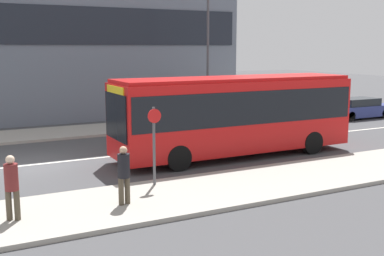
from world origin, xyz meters
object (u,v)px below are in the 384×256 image
parked_car_0 (290,114)px  street_lamp (208,40)px  city_bus (235,111)px  bus_stop_sign (154,140)px  pedestrian_near_stop (12,184)px  parked_car_1 (358,109)px  pedestrian_down_pavement (124,172)px

parked_car_0 → street_lamp: (-4.44, 1.94, 4.23)m
city_bus → bus_stop_sign: bearing=-151.0°
pedestrian_near_stop → street_lamp: bearing=-115.2°
bus_stop_sign → street_lamp: 13.24m
street_lamp → pedestrian_near_stop: bearing=-136.1°
street_lamp → parked_car_1: bearing=-10.8°
pedestrian_down_pavement → city_bus: bearing=-158.3°
parked_car_1 → street_lamp: 10.97m
bus_stop_sign → parked_car_1: bearing=25.6°
pedestrian_near_stop → bus_stop_sign: size_ratio=0.67×
city_bus → street_lamp: bearing=67.1°
city_bus → pedestrian_near_stop: size_ratio=6.05×
city_bus → street_lamp: size_ratio=1.28×
parked_car_0 → pedestrian_down_pavement: bearing=-144.3°
pedestrian_near_stop → street_lamp: 17.16m
parked_car_1 → street_lamp: (-9.93, 1.89, 4.26)m
pedestrian_down_pavement → bus_stop_sign: bearing=-149.3°
city_bus → parked_car_0: (7.33, 5.52, -1.23)m
pedestrian_down_pavement → bus_stop_sign: (1.50, 1.40, 0.53)m
parked_car_0 → pedestrian_near_stop: bearing=-149.7°
parked_car_1 → street_lamp: street_lamp is taller
city_bus → bus_stop_sign: size_ratio=4.09×
parked_car_0 → parked_car_1: parked_car_0 is taller
parked_car_0 → bus_stop_sign: 14.72m
pedestrian_down_pavement → street_lamp: 15.34m
city_bus → pedestrian_near_stop: 10.09m
parked_car_0 → bus_stop_sign: bearing=-145.4°
pedestrian_near_stop → pedestrian_down_pavement: bearing=-160.9°
city_bus → pedestrian_near_stop: city_bus is taller
pedestrian_down_pavement → street_lamp: bearing=-140.4°
pedestrian_near_stop → pedestrian_down_pavement: size_ratio=1.02×
pedestrian_down_pavement → pedestrian_near_stop: bearing=-14.2°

